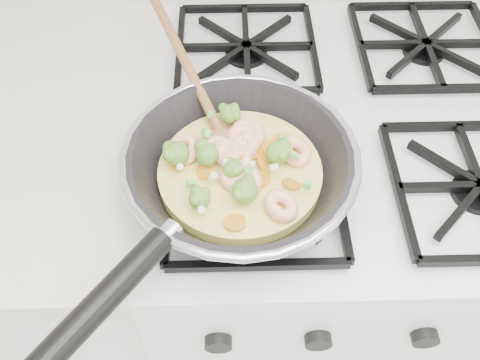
{
  "coord_description": "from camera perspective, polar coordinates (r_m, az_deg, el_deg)",
  "views": [
    {
      "loc": [
        -0.18,
        1.13,
        1.47
      ],
      "look_at": [
        -0.17,
        1.56,
        0.93
      ],
      "focal_mm": 39.71,
      "sensor_mm": 36.0,
      "label": 1
    }
  ],
  "objects": [
    {
      "name": "stove",
      "position": [
        1.17,
        8.14,
        -8.72
      ],
      "size": [
        0.6,
        0.6,
        0.92
      ],
      "color": "silver",
      "rests_on": "ground"
    },
    {
      "name": "skillet",
      "position": [
        0.67,
        -0.37,
        1.29
      ],
      "size": [
        0.36,
        0.57,
        0.1
      ],
      "rotation": [
        0.0,
        0.0,
        0.17
      ],
      "color": "black",
      "rests_on": "stove"
    }
  ]
}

